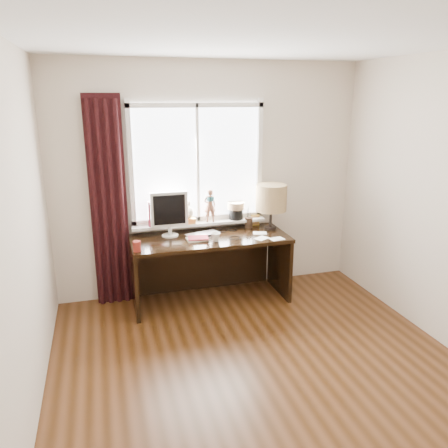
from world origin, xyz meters
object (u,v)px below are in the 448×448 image
object	(u,v)px
desk	(208,255)
laptop	(203,234)
monitor	(169,211)
mug	(216,237)
red_cup	(137,246)
table_lamp	(271,198)

from	to	relation	value
desk	laptop	bearing A→B (deg)	-157.20
desk	monitor	world-z (taller)	monitor
mug	desk	distance (m)	0.38
laptop	monitor	size ratio (longest dim) A/B	0.75
laptop	red_cup	bearing A→B (deg)	-173.49
monitor	table_lamp	xyz separation A→B (m)	(1.15, -0.06, 0.09)
red_cup	desk	xyz separation A→B (m)	(0.80, 0.34, -0.30)
table_lamp	laptop	bearing A→B (deg)	-178.37
laptop	table_lamp	bearing A→B (deg)	-14.68
red_cup	desk	world-z (taller)	red_cup
laptop	red_cup	distance (m)	0.80
monitor	desk	bearing A→B (deg)	-7.59
red_cup	monitor	xyz separation A→B (m)	(0.39, 0.39, 0.23)
laptop	table_lamp	xyz separation A→B (m)	(0.80, 0.02, 0.35)
red_cup	table_lamp	size ratio (longest dim) A/B	0.20
laptop	monitor	bearing A→B (deg)	150.24
red_cup	desk	distance (m)	0.92
laptop	desk	bearing A→B (deg)	6.49
mug	monitor	distance (m)	0.58
red_cup	monitor	size ratio (longest dim) A/B	0.21
red_cup	desk	bearing A→B (deg)	22.82
mug	desk	bearing A→B (deg)	95.47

